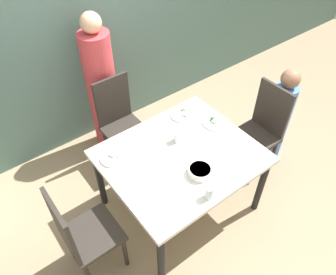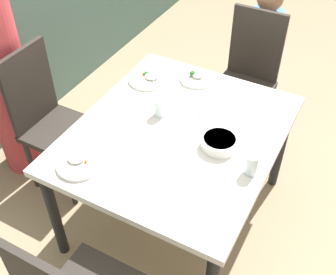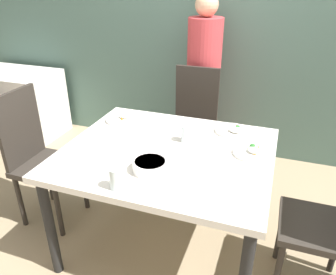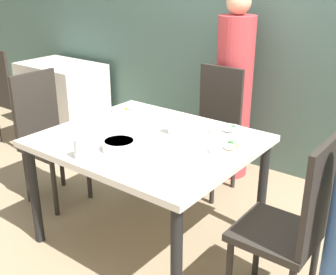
# 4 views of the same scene
# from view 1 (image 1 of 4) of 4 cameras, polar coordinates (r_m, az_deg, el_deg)

# --- Properties ---
(ground_plane) EXTENTS (10.00, 10.00, 0.00)m
(ground_plane) POSITION_cam_1_polar(r_m,az_deg,el_deg) (3.32, 1.92, -11.57)
(ground_plane) COLOR #998466
(wall_back) EXTENTS (10.00, 0.06, 2.70)m
(wall_back) POSITION_cam_1_polar(r_m,az_deg,el_deg) (3.46, -14.28, 19.16)
(wall_back) COLOR #4C6B60
(wall_back) RESTS_ON ground_plane
(dining_table) EXTENTS (1.26, 1.07, 0.73)m
(dining_table) POSITION_cam_1_polar(r_m,az_deg,el_deg) (2.81, 2.23, -4.08)
(dining_table) COLOR silver
(dining_table) RESTS_ON ground_plane
(chair_adult_spot) EXTENTS (0.40, 0.40, 1.00)m
(chair_adult_spot) POSITION_cam_1_polar(r_m,az_deg,el_deg) (3.39, -8.29, 2.86)
(chair_adult_spot) COLOR #2D2823
(chair_adult_spot) RESTS_ON ground_plane
(chair_child_spot) EXTENTS (0.40, 0.40, 1.00)m
(chair_child_spot) POSITION_cam_1_polar(r_m,az_deg,el_deg) (3.40, 15.82, 1.47)
(chair_child_spot) COLOR #2D2823
(chair_child_spot) RESTS_ON ground_plane
(chair_empty_left) EXTENTS (0.40, 0.40, 1.00)m
(chair_empty_left) POSITION_cam_1_polar(r_m,az_deg,el_deg) (2.62, -14.75, -15.96)
(chair_empty_left) COLOR #2D2823
(chair_empty_left) RESTS_ON ground_plane
(person_adult) EXTENTS (0.30, 0.30, 1.56)m
(person_adult) POSITION_cam_1_polar(r_m,az_deg,el_deg) (3.49, -11.34, 7.99)
(person_adult) COLOR #C63D42
(person_adult) RESTS_ON ground_plane
(person_child) EXTENTS (0.23, 0.23, 1.10)m
(person_child) POSITION_cam_1_polar(r_m,az_deg,el_deg) (3.59, 18.68, 3.21)
(person_child) COLOR #5184D1
(person_child) RESTS_ON ground_plane
(bowl_curry) EXTENTS (0.19, 0.19, 0.06)m
(bowl_curry) POSITION_cam_1_polar(r_m,az_deg,el_deg) (2.60, 5.58, -5.83)
(bowl_curry) COLOR white
(bowl_curry) RESTS_ON dining_table
(plate_rice_adult) EXTENTS (0.22, 0.22, 0.06)m
(plate_rice_adult) POSITION_cam_1_polar(r_m,az_deg,el_deg) (3.05, 8.09, 2.63)
(plate_rice_adult) COLOR white
(plate_rice_adult) RESTS_ON dining_table
(plate_rice_child) EXTENTS (0.23, 0.23, 0.05)m
(plate_rice_child) POSITION_cam_1_polar(r_m,az_deg,el_deg) (3.11, 2.62, 4.07)
(plate_rice_child) COLOR white
(plate_rice_child) RESTS_ON dining_table
(plate_noodles) EXTENTS (0.22, 0.22, 0.05)m
(plate_noodles) POSITION_cam_1_polar(r_m,az_deg,el_deg) (2.75, -9.51, -3.30)
(plate_noodles) COLOR white
(plate_noodles) RESTS_ON dining_table
(glass_water_tall) EXTENTS (0.06, 0.06, 0.12)m
(glass_water_tall) POSITION_cam_1_polar(r_m,az_deg,el_deg) (2.45, 7.15, -9.47)
(glass_water_tall) COLOR silver
(glass_water_tall) RESTS_ON dining_table
(glass_water_short) EXTENTS (0.07, 0.07, 0.11)m
(glass_water_short) POSITION_cam_1_polar(r_m,az_deg,el_deg) (2.83, 1.56, 0.23)
(glass_water_short) COLOR silver
(glass_water_short) RESTS_ON dining_table
(napkin_folded) EXTENTS (0.14, 0.14, 0.01)m
(napkin_folded) POSITION_cam_1_polar(r_m,az_deg,el_deg) (2.90, -5.81, -0.12)
(napkin_folded) COLOR white
(napkin_folded) RESTS_ON dining_table
(fork_steel) EXTENTS (0.18, 0.04, 0.01)m
(fork_steel) POSITION_cam_1_polar(r_m,az_deg,el_deg) (2.83, 6.92, -1.56)
(fork_steel) COLOR silver
(fork_steel) RESTS_ON dining_table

